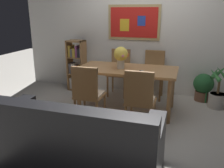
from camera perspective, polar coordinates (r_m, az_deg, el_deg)
ground_plane at (r=3.85m, az=2.72°, el=-8.28°), size 12.00×12.00×0.00m
wall_back_with_painting at (r=4.95m, az=7.43°, el=12.88°), size 5.20×0.14×2.60m
dining_table at (r=4.01m, az=3.55°, el=2.45°), size 1.63×0.83×0.73m
dining_chair_near_left at (r=3.48m, az=-5.78°, el=-1.64°), size 0.40×0.41×0.91m
dining_chair_near_right at (r=3.26m, az=6.64°, el=-2.99°), size 0.40×0.41×0.91m
dining_chair_far_left at (r=4.83m, az=1.78°, el=3.72°), size 0.40×0.41×0.91m
dining_chair_far_right at (r=4.74m, az=9.83°, el=3.23°), size 0.40×0.41×0.91m
leather_couch at (r=2.59m, az=-9.51°, el=-14.14°), size 1.80×0.84×0.84m
bookshelf at (r=5.19m, az=-8.39°, el=4.19°), size 0.36×0.28×1.06m
potted_ivy at (r=4.84m, az=20.83°, el=-0.52°), size 0.37×0.37×0.53m
potted_palm at (r=4.58m, az=23.87°, el=-1.98°), size 0.41×0.37×0.79m
flower_vase at (r=3.94m, az=2.15°, el=6.80°), size 0.24×0.23×0.36m
tv_remote at (r=3.73m, az=7.37°, el=2.88°), size 0.13×0.15×0.02m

